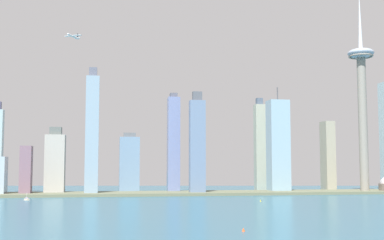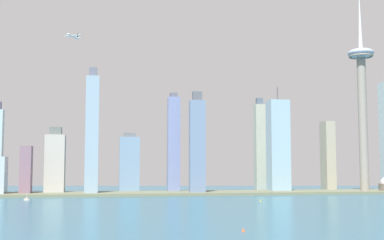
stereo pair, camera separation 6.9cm
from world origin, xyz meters
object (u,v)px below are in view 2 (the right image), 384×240
at_px(channel_buoy_0, 243,230).
at_px(skyscraper_3, 173,144).
at_px(skyscraper_8, 26,171).
at_px(skyscraper_12, 197,146).
at_px(skyscraper_1, 129,164).
at_px(skyscraper_4, 92,134).
at_px(channel_buoy_2, 261,201).
at_px(observation_tower, 362,89).
at_px(skyscraper_0, 328,156).
at_px(airplane, 73,36).
at_px(boat_0, 27,199).
at_px(skyscraper_11, 260,146).
at_px(skyscraper_10, 55,163).
at_px(skyscraper_5, 278,146).

bearing_deg(channel_buoy_0, skyscraper_3, 87.65).
xyz_separation_m(skyscraper_8, skyscraper_12, (219.61, -12.91, 33.05)).
xyz_separation_m(skyscraper_1, skyscraper_12, (86.68, -52.55, 24.53)).
distance_m(skyscraper_4, channel_buoy_2, 247.58).
distance_m(observation_tower, skyscraper_0, 113.43).
distance_m(channel_buoy_0, airplane, 446.84).
xyz_separation_m(boat_0, channel_buoy_2, (248.16, -65.24, -0.21)).
bearing_deg(skyscraper_3, skyscraper_1, 173.79).
distance_m(skyscraper_8, airplane, 182.81).
bearing_deg(boat_0, skyscraper_11, -95.14).
height_order(skyscraper_11, channel_buoy_2, skyscraper_11).
bearing_deg(skyscraper_8, skyscraper_11, 12.88).
height_order(skyscraper_3, channel_buoy_2, skyscraper_3).
bearing_deg(skyscraper_10, skyscraper_11, 10.46).
height_order(boat_0, channel_buoy_0, boat_0).
bearing_deg(skyscraper_5, observation_tower, -12.62).
xyz_separation_m(skyscraper_0, channel_buoy_0, (-253.29, -438.40, -51.41)).
distance_m(skyscraper_3, channel_buoy_0, 433.19).
distance_m(skyscraper_4, channel_buoy_0, 410.65).
relative_size(skyscraper_0, boat_0, 11.63).
xyz_separation_m(skyscraper_3, skyscraper_10, (-160.11, -12.04, -26.95)).
bearing_deg(channel_buoy_0, skyscraper_0, 59.98).
relative_size(skyscraper_1, skyscraper_5, 0.56).
bearing_deg(channel_buoy_0, skyscraper_5, 68.03).
xyz_separation_m(boat_0, airplane, (41.97, 72.32, 203.77)).
height_order(skyscraper_11, skyscraper_12, skyscraper_11).
distance_m(boat_0, channel_buoy_0, 346.92).
relative_size(skyscraper_0, skyscraper_3, 0.74).
xyz_separation_m(skyscraper_1, skyscraper_10, (-99.03, -18.69, 1.29)).
height_order(skyscraper_10, channel_buoy_0, skyscraper_10).
distance_m(skyscraper_3, skyscraper_11, 146.28).
bearing_deg(skyscraper_3, channel_buoy_0, -92.35).
relative_size(skyscraper_11, airplane, 5.96).
bearing_deg(skyscraper_1, skyscraper_3, -6.21).
bearing_deg(skyscraper_11, skyscraper_3, -162.77).
height_order(skyscraper_12, airplane, airplane).
distance_m(skyscraper_8, skyscraper_11, 344.27).
bearing_deg(skyscraper_11, boat_0, -152.79).
bearing_deg(skyscraper_5, skyscraper_12, -166.93).
bearing_deg(channel_buoy_0, skyscraper_11, 71.54).
bearing_deg(skyscraper_11, skyscraper_12, -141.98).
relative_size(skyscraper_3, skyscraper_11, 0.99).
bearing_deg(airplane, skyscraper_5, 125.59).
xyz_separation_m(skyscraper_3, boat_0, (-179.91, -120.98, -67.25)).
distance_m(skyscraper_1, airplane, 190.03).
relative_size(observation_tower, skyscraper_12, 2.14).
distance_m(skyscraper_0, airplane, 408.01).
height_order(skyscraper_8, skyscraper_11, skyscraper_11).
relative_size(skyscraper_11, boat_0, 15.82).
distance_m(observation_tower, skyscraper_1, 346.66).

